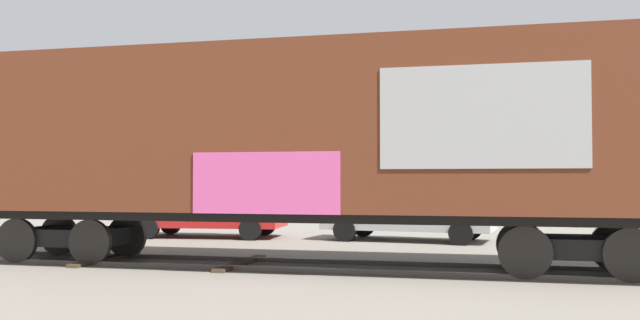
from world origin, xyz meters
name	(u,v)px	position (x,y,z in m)	size (l,w,h in m)	color
ground_plane	(309,267)	(0.00, 0.00, 0.00)	(260.00, 260.00, 0.00)	slate
track	(282,264)	(-0.56, 0.02, 0.04)	(60.00, 4.82, 0.08)	#4C4742
freight_car	(301,135)	(-0.17, 0.00, 2.60)	(15.51, 3.81, 4.49)	#5B2B19
hillside	(425,143)	(0.06, 74.66, 6.51)	(151.87, 35.98, 17.88)	silver
parked_car_red	(207,209)	(-4.46, 6.39, 0.84)	(4.58, 2.11, 1.71)	#B21E1E
parked_car_silver	(407,212)	(1.55, 6.31, 0.81)	(4.99, 2.69, 1.56)	#B7BABF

